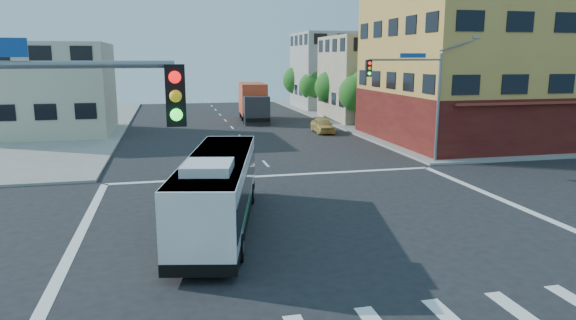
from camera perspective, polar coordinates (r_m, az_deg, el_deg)
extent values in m
plane|color=black|center=(20.92, 4.12, -7.45)|extent=(120.00, 120.00, 0.00)
cube|color=gray|center=(68.00, 24.13, 4.69)|extent=(50.00, 50.00, 0.15)
cube|color=gold|center=(45.51, 22.09, 10.83)|extent=(18.00, 15.00, 14.00)
cube|color=#5B1E14|center=(45.75, 21.63, 4.58)|extent=(18.09, 15.08, 4.00)
cube|color=maroon|center=(40.00, 27.54, 5.55)|extent=(16.00, 1.60, 0.51)
cube|color=#B7AA8C|center=(57.70, 10.50, 8.89)|extent=(12.00, 10.00, 9.00)
cube|color=#A09F9A|center=(70.75, 5.96, 9.83)|extent=(12.00, 10.00, 10.00)
cube|color=#BDB69D|center=(50.23, -25.98, 7.06)|extent=(12.00, 10.00, 8.00)
cylinder|color=slate|center=(34.24, 16.32, 5.45)|extent=(0.18, 0.18, 7.00)
cylinder|color=slate|center=(32.71, 12.95, 10.81)|extent=(5.01, 0.62, 0.12)
cube|color=black|center=(31.48, 8.94, 10.04)|extent=(0.32, 0.30, 1.00)
sphere|color=#FF0C0C|center=(31.32, 9.08, 10.58)|extent=(0.20, 0.20, 0.20)
sphere|color=yellow|center=(31.32, 9.06, 10.03)|extent=(0.20, 0.20, 0.20)
sphere|color=#19FF33|center=(31.33, 9.04, 9.48)|extent=(0.20, 0.20, 0.20)
cube|color=#154493|center=(32.98, 13.72, 11.21)|extent=(1.80, 0.22, 0.28)
cube|color=gray|center=(35.61, 20.13, 12.69)|extent=(0.50, 0.22, 0.14)
cube|color=black|center=(8.64, -12.40, 7.03)|extent=(0.32, 0.30, 1.00)
sphere|color=#FF0C0C|center=(8.45, -12.47, 8.98)|extent=(0.20, 0.20, 0.20)
sphere|color=yellow|center=(8.47, -12.38, 6.95)|extent=(0.20, 0.20, 0.20)
sphere|color=#19FF33|center=(8.49, -12.30, 4.94)|extent=(0.20, 0.20, 0.20)
cylinder|color=#382714|center=(50.47, 7.63, 4.64)|extent=(0.28, 0.28, 1.92)
sphere|color=#21601B|center=(50.26, 7.70, 7.36)|extent=(3.60, 3.60, 3.60)
sphere|color=#21601B|center=(50.07, 8.28, 8.36)|extent=(2.52, 2.52, 2.52)
cylinder|color=#382714|center=(57.98, 4.85, 5.58)|extent=(0.28, 0.28, 1.99)
sphere|color=#21601B|center=(57.79, 4.89, 8.06)|extent=(3.80, 3.80, 3.80)
sphere|color=#21601B|center=(57.58, 5.38, 8.99)|extent=(2.66, 2.66, 2.66)
cylinder|color=#382714|center=(65.61, 2.70, 6.22)|extent=(0.28, 0.28, 1.89)
sphere|color=#21601B|center=(65.45, 2.72, 8.23)|extent=(3.40, 3.40, 3.40)
sphere|color=#21601B|center=(65.23, 3.14, 8.96)|extent=(2.38, 2.38, 2.38)
cylinder|color=#382714|center=(73.31, 1.00, 6.81)|extent=(0.28, 0.28, 2.03)
sphere|color=#21601B|center=(73.16, 1.01, 8.85)|extent=(4.00, 4.00, 4.00)
sphere|color=#21601B|center=(72.93, 1.38, 9.63)|extent=(2.80, 2.80, 2.80)
cube|color=black|center=(20.83, -7.65, -6.16)|extent=(4.57, 11.16, 0.41)
cube|color=white|center=(20.53, -7.73, -3.19)|extent=(4.55, 11.13, 2.59)
cube|color=black|center=(20.49, -7.74, -2.76)|extent=(4.53, 10.82, 1.13)
cube|color=black|center=(25.74, -6.34, -0.05)|extent=(2.09, 0.50, 1.23)
cube|color=#E5590C|center=(25.60, -6.37, 1.95)|extent=(1.71, 0.41, 0.25)
cube|color=white|center=(20.26, -7.82, 0.20)|extent=(4.46, 10.91, 0.11)
cube|color=white|center=(17.57, -8.89, -0.80)|extent=(2.00, 2.29, 0.33)
cube|color=#0C6A31|center=(20.44, -11.10, -5.28)|extent=(1.07, 4.88, 0.25)
cube|color=#0C6A31|center=(20.16, -4.52, -5.33)|extent=(1.07, 4.88, 0.25)
cylinder|color=black|center=(24.30, -9.25, -3.74)|extent=(0.46, 0.98, 0.94)
cylinder|color=#99999E|center=(24.32, -9.54, -3.73)|extent=(0.13, 0.47, 0.47)
cylinder|color=black|center=(24.08, -4.12, -3.75)|extent=(0.46, 0.98, 0.94)
cylinder|color=#99999E|center=(24.07, -3.82, -3.75)|extent=(0.13, 0.47, 0.47)
cylinder|color=black|center=(17.76, -12.49, -9.54)|extent=(0.46, 0.98, 0.94)
cylinder|color=#99999E|center=(17.78, -12.90, -9.53)|extent=(0.13, 0.47, 0.47)
cylinder|color=black|center=(17.46, -5.40, -9.69)|extent=(0.46, 0.98, 0.94)
cylinder|color=#99999E|center=(17.45, -4.98, -9.69)|extent=(0.13, 0.47, 0.47)
cube|color=#29282E|center=(52.78, -3.52, 5.53)|extent=(2.72, 2.62, 2.89)
cube|color=black|center=(51.70, -3.42, 5.90)|extent=(2.34, 0.25, 1.11)
cube|color=#CD4123|center=(56.90, -3.95, 6.84)|extent=(3.09, 6.40, 3.34)
cube|color=black|center=(55.73, -3.81, 4.97)|extent=(3.05, 9.04, 0.33)
cylinder|color=black|center=(53.00, -4.80, 4.57)|extent=(0.39, 1.13, 1.11)
cylinder|color=black|center=(53.22, -2.28, 4.62)|extent=(0.39, 1.13, 1.11)
cylinder|color=black|center=(56.20, -5.05, 4.94)|extent=(0.39, 1.13, 1.11)
cylinder|color=black|center=(56.41, -2.67, 5.00)|extent=(0.39, 1.13, 1.11)
cylinder|color=black|center=(58.95, -5.24, 5.23)|extent=(0.39, 1.13, 1.11)
cylinder|color=black|center=(59.16, -2.98, 5.29)|extent=(0.39, 1.13, 1.11)
imported|color=tan|center=(46.95, 3.87, 3.86)|extent=(1.76, 4.02, 1.35)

